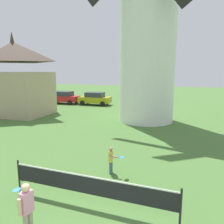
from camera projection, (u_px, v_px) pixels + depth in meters
windmill at (148, 21)px, 17.29m from camera, size 8.15×5.13×16.03m
tennis_net at (89, 185)px, 6.70m from camera, size 5.36×0.06×1.10m
player_near at (26, 206)px, 5.47m from camera, size 0.76×0.64×1.40m
player_far at (112, 159)px, 8.93m from camera, size 0.69×0.42×1.09m
stray_ball at (23, 176)px, 8.52m from camera, size 0.23×0.23×0.23m
parked_car_red at (63, 97)px, 28.52m from camera, size 4.29×1.99×1.56m
parked_car_mustard at (95, 98)px, 27.28m from camera, size 3.91×2.05×1.56m
chapel at (15, 80)px, 20.81m from camera, size 6.54×4.96×7.60m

